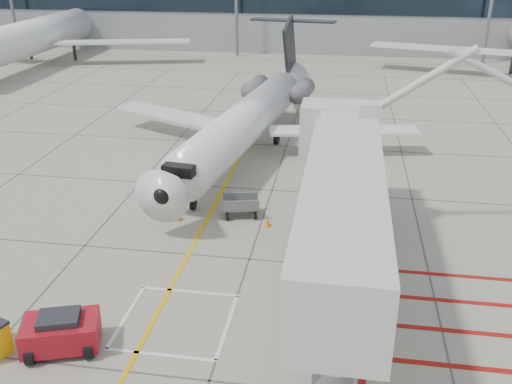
# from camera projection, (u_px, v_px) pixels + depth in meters

# --- Properties ---
(ground_plane) EXTENTS (260.00, 260.00, 0.00)m
(ground_plane) POSITION_uv_depth(u_px,v_px,m) (232.00, 310.00, 22.49)
(ground_plane) COLOR gray
(ground_plane) RESTS_ON ground
(regional_jet) EXTENTS (27.22, 32.33, 7.67)m
(regional_jet) POSITION_uv_depth(u_px,v_px,m) (234.00, 108.00, 35.41)
(regional_jet) COLOR white
(regional_jet) RESTS_ON ground_plane
(jet_bridge) EXTENTS (9.28, 19.46, 7.77)m
(jet_bridge) POSITION_uv_depth(u_px,v_px,m) (341.00, 224.00, 20.84)
(jet_bridge) COLOR beige
(jet_bridge) RESTS_ON ground_plane
(pushback_tug) EXTENTS (2.98, 2.37, 1.52)m
(pushback_tug) POSITION_uv_depth(u_px,v_px,m) (61.00, 331.00, 20.07)
(pushback_tug) COLOR maroon
(pushback_tug) RESTS_ON ground_plane
(baggage_cart) EXTENTS (2.08, 1.56, 1.17)m
(baggage_cart) POSITION_uv_depth(u_px,v_px,m) (241.00, 206.00, 30.00)
(baggage_cart) COLOR #5C5D61
(baggage_cart) RESTS_ON ground_plane
(ground_power_unit) EXTENTS (2.67, 1.57, 2.10)m
(ground_power_unit) POSITION_uv_depth(u_px,v_px,m) (359.00, 227.00, 26.80)
(ground_power_unit) COLOR white
(ground_power_unit) RESTS_ON ground_plane
(cone_nose) EXTENTS (0.39, 0.39, 0.55)m
(cone_nose) POSITION_uv_depth(u_px,v_px,m) (178.00, 215.00, 29.70)
(cone_nose) COLOR orange
(cone_nose) RESTS_ON ground_plane
(cone_side) EXTENTS (0.36, 0.36, 0.50)m
(cone_side) POSITION_uv_depth(u_px,v_px,m) (267.00, 222.00, 29.05)
(cone_side) COLOR orange
(cone_side) RESTS_ON ground_plane
(bg_aircraft_b) EXTENTS (34.92, 38.80, 11.64)m
(bg_aircraft_b) POSITION_uv_depth(u_px,v_px,m) (38.00, 12.00, 66.28)
(bg_aircraft_b) COLOR silver
(bg_aircraft_b) RESTS_ON ground_plane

